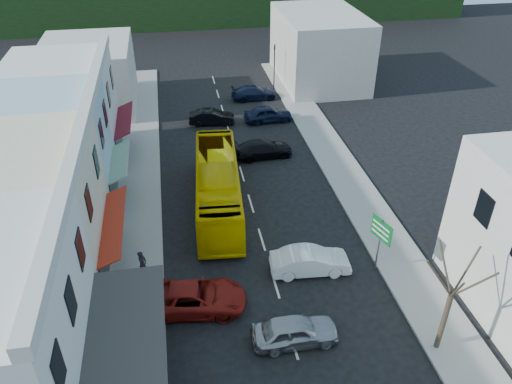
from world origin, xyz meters
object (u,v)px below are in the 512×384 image
Objects in this scene: car_white at (310,262)px; street_tree at (451,296)px; pedestrian_left at (143,264)px; traffic_signal at (274,67)px; car_silver at (295,331)px; car_red at (194,298)px; direction_sign at (379,246)px; bus at (218,187)px.

car_white is 8.20m from street_tree.
pedestrian_left is 0.36× the size of traffic_signal.
pedestrian_left reaches higher than car_silver.
car_red is 0.67× the size of street_tree.
car_red is (-4.55, 3.02, 0.00)m from car_silver.
direction_sign reaches higher than car_white.
bus is 8.56m from car_white.
car_silver is 9.20m from pedestrian_left.
traffic_signal is (-0.76, 33.84, -1.08)m from street_tree.
street_tree is (4.49, -6.30, 2.72)m from car_white.
traffic_signal is (5.75, 32.24, 1.63)m from car_silver.
bus is 12.29m from car_silver.
pedestrian_left is at bearing 87.22° from car_white.
traffic_signal is (10.31, 29.22, 1.63)m from car_red.
car_silver is 1.00× the size of car_white.
street_tree reaches higher than car_white.
car_red is at bearing 88.71° from traffic_signal.
direction_sign reaches higher than pedestrian_left.
car_red is 10.37m from direction_sign.
bus is 2.48× the size of traffic_signal.
car_white is 6.79m from car_red.
direction_sign is at bearing -94.90° from car_white.
pedestrian_left is 12.99m from direction_sign.
bus is 6.82× the size of pedestrian_left.
car_white and car_red have the same top height.
street_tree is (6.52, -1.60, 2.72)m from car_silver.
car_silver is 0.96× the size of car_red.
street_tree is (8.80, -13.64, 1.87)m from bus.
direction_sign is 0.76× the size of traffic_signal.
car_white is (4.32, -7.34, -0.85)m from bus.
traffic_signal reaches higher than direction_sign.
street_tree reaches higher than traffic_signal.
traffic_signal reaches higher than pedestrian_left.
car_white is 3.87m from direction_sign.
pedestrian_left is 15.72m from street_tree.
car_white is at bearing 153.77° from direction_sign.
car_silver is at bearing -74.78° from bus.
car_red is at bearing -114.44° from pedestrian_left.
pedestrian_left is (-9.18, 1.08, 0.30)m from car_white.
car_silver is at bearing -161.50° from direction_sign.
traffic_signal is at bearing -12.11° from car_red.
direction_sign is (12.86, -1.66, 0.78)m from pedestrian_left.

